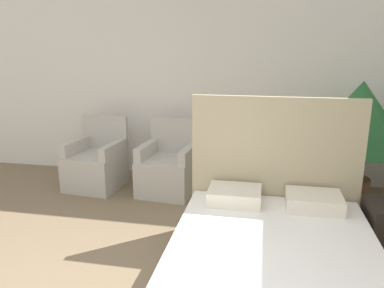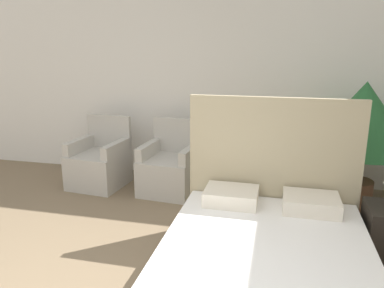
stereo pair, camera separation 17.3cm
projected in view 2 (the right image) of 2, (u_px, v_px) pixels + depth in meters
wall_back at (201, 79)px, 5.36m from camera, size 10.00×0.06×2.90m
bed at (266, 257)px, 3.00m from camera, size 1.67×2.02×1.45m
armchair_near_window_left at (100, 165)px, 5.25m from camera, size 0.75×0.77×0.96m
armchair_near_window_right at (170, 170)px, 5.02m from camera, size 0.74×0.76×0.96m
potted_palm at (363, 120)px, 4.33m from camera, size 1.20×1.20×1.53m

